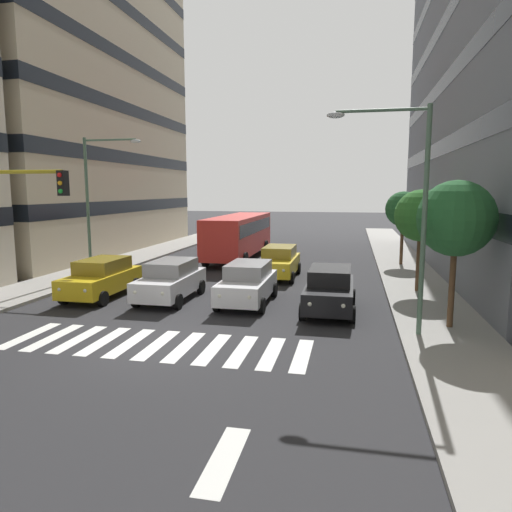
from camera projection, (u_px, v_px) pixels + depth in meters
name	position (u px, v px, depth m)	size (l,w,h in m)	color
ground_plane	(157.00, 345.00, 14.26)	(180.00, 180.00, 0.00)	#262628
sidewalk_left	(468.00, 365.00, 12.43)	(3.15, 90.00, 0.15)	gray
building_right_block_0	(69.00, 38.00, 34.28)	(9.44, 23.45, 31.99)	beige
crosswalk_markings	(157.00, 345.00, 14.26)	(9.45, 2.80, 0.01)	silver
lane_arrow_0	(224.00, 459.00, 8.18)	(0.50, 2.20, 0.01)	silver
car_0	(330.00, 289.00, 18.10)	(2.02, 4.44, 1.72)	black
car_1	(248.00, 283.00, 19.36)	(2.02, 4.44, 1.72)	silver
car_2	(171.00, 280.00, 19.99)	(2.02, 4.44, 1.72)	silver
car_3	(102.00, 278.00, 20.50)	(2.02, 4.44, 1.72)	gold
car_row2_0	(279.00, 262.00, 25.11)	(2.02, 4.44, 1.72)	gold
bus_behind_traffic	(239.00, 232.00, 31.84)	(2.78, 10.50, 3.00)	red
street_lamp_left	(408.00, 196.00, 14.33)	(3.16, 0.28, 7.17)	#4C6B56
street_lamp_right	(96.00, 192.00, 24.29)	(3.25, 0.28, 7.31)	#4C6B56
street_tree_0	(456.00, 219.00, 15.14)	(2.51, 2.51, 4.93)	#513823
street_tree_1	(421.00, 216.00, 20.78)	(2.34, 2.34, 4.63)	#513823
street_tree_2	(403.00, 209.00, 28.44)	(2.17, 2.17, 4.53)	#513823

